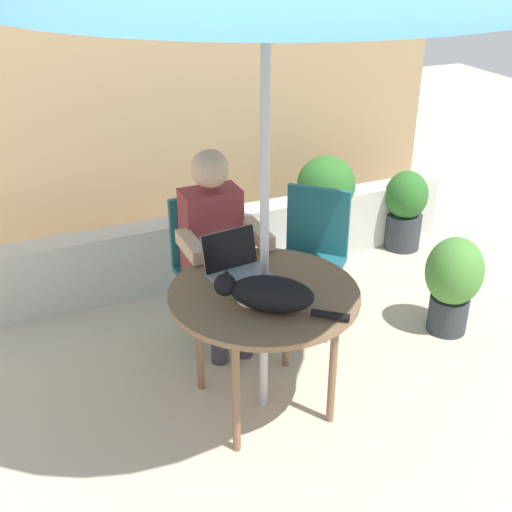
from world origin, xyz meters
name	(u,v)px	position (x,y,z in m)	size (l,w,h in m)	color
ground_plane	(263,403)	(0.00, 0.00, 0.00)	(14.00, 14.00, 0.00)	beige
fence_back	(149,138)	(0.00, 2.07, 0.90)	(4.76, 0.08, 1.80)	tan
planter_wall_low	(179,252)	(0.00, 1.45, 0.25)	(4.28, 0.20, 0.49)	beige
patio_table	(264,302)	(0.00, 0.00, 0.65)	(0.96, 0.96, 0.71)	brown
chair_occupied	(208,256)	(0.00, 0.84, 0.51)	(0.40, 0.40, 0.88)	#1E606B
chair_empty	(313,247)	(0.65, 0.68, 0.51)	(0.57, 0.57, 0.88)	#1E606B
person_seated	(216,241)	(0.00, 0.68, 0.68)	(0.48, 0.48, 1.22)	maroon
laptop	(234,262)	(-0.06, 0.24, 0.77)	(0.33, 0.28, 0.21)	gray
cat	(267,294)	(-0.06, -0.15, 0.79)	(0.53, 0.45, 0.17)	black
potted_plant_near_fence	(325,202)	(1.18, 1.47, 0.43)	(0.44, 0.44, 0.78)	#33383D
potted_plant_by_chair	(405,208)	(1.80, 1.30, 0.34)	(0.33, 0.33, 0.64)	#33383D
potted_plant_corner	(453,280)	(1.37, 0.19, 0.36)	(0.35, 0.35, 0.64)	#33383D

